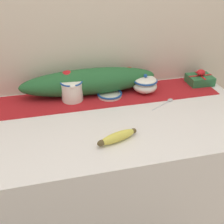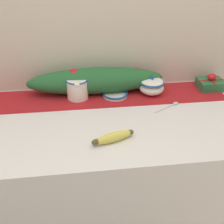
{
  "view_description": "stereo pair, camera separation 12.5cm",
  "coord_description": "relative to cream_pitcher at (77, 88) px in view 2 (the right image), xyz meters",
  "views": [
    {
      "loc": [
        -0.21,
        -1.08,
        1.62
      ],
      "look_at": [
        0.05,
        -0.03,
        0.99
      ],
      "focal_mm": 45.0,
      "sensor_mm": 36.0,
      "label": 1
    },
    {
      "loc": [
        -0.09,
        -1.1,
        1.62
      ],
      "look_at": [
        0.05,
        -0.03,
        0.99
      ],
      "focal_mm": 45.0,
      "sensor_mm": 36.0,
      "label": 2
    }
  ],
  "objects": [
    {
      "name": "back_wall",
      "position": [
        0.1,
        0.15,
        0.2
      ],
      "size": [
        2.28,
        0.04,
        2.4
      ],
      "primitive_type": "cube",
      "color": "beige",
      "rests_on": "ground_plane"
    },
    {
      "name": "table_runner",
      "position": [
        0.1,
        -0.0,
        -0.06
      ],
      "size": [
        1.36,
        0.24,
        0.0
      ],
      "primitive_type": "cube",
      "color": "#A8191E",
      "rests_on": "countertop"
    },
    {
      "name": "banana",
      "position": [
        0.13,
        -0.4,
        -0.04
      ],
      "size": [
        0.19,
        0.09,
        0.04
      ],
      "rotation": [
        0.0,
        0.0,
        0.32
      ],
      "color": "#DBCC4C",
      "rests_on": "countertop"
    },
    {
      "name": "gift_box",
      "position": [
        0.74,
        0.03,
        -0.03
      ],
      "size": [
        0.14,
        0.12,
        0.09
      ],
      "rotation": [
        0.0,
        0.0,
        -0.02
      ],
      "color": "#236638",
      "rests_on": "countertop"
    },
    {
      "name": "poinsettia_garland",
      "position": [
        0.1,
        0.05,
        0.01
      ],
      "size": [
        0.73,
        0.15,
        0.14
      ],
      "color": "#235B2D",
      "rests_on": "countertop"
    },
    {
      "name": "countertop",
      "position": [
        0.1,
        -0.22,
        -0.53
      ],
      "size": [
        1.48,
        0.7,
        0.94
      ],
      "primitive_type": "cube",
      "color": "silver",
      "rests_on": "ground_plane"
    },
    {
      "name": "small_dish",
      "position": [
        0.2,
        -0.01,
        -0.05
      ],
      "size": [
        0.13,
        0.13,
        0.02
      ],
      "color": "white",
      "rests_on": "countertop"
    },
    {
      "name": "cream_pitcher",
      "position": [
        0.0,
        0.0,
        0.0
      ],
      "size": [
        0.11,
        0.13,
        0.11
      ],
      "color": "white",
      "rests_on": "countertop"
    },
    {
      "name": "sugar_bowl",
      "position": [
        0.39,
        -0.0,
        -0.01
      ],
      "size": [
        0.13,
        0.13,
        0.1
      ],
      "color": "white",
      "rests_on": "countertop"
    },
    {
      "name": "spoon",
      "position": [
        0.48,
        -0.14,
        -0.06
      ],
      "size": [
        0.15,
        0.09,
        0.01
      ],
      "rotation": [
        0.0,
        0.0,
        0.52
      ],
      "color": "#B7B7BC",
      "rests_on": "countertop"
    }
  ]
}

